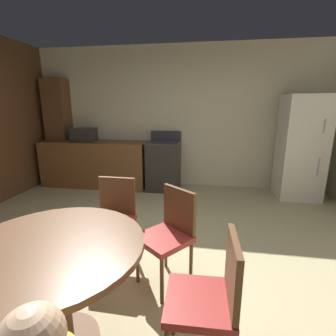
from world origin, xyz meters
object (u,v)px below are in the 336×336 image
Objects in this scene: microwave at (84,135)px; chair_north at (114,216)px; chair_northeast at (170,231)px; chair_east at (211,295)px; refrigerator at (301,148)px; dining_table at (54,268)px; oven_range at (164,165)px.

microwave is 2.84m from chair_north.
chair_north is (-0.60, 0.22, 0.00)m from chair_northeast.
chair_east is 1.34m from chair_north.
dining_table is at bearing -127.53° from refrigerator.
chair_northeast is at bearing -126.97° from refrigerator.
refrigerator is 4.00m from microwave.
dining_table is at bearing 0.00° from chair_north.
dining_table is 0.97m from chair_northeast.
oven_range reaches higher than chair_north.
microwave is at bearing 114.09° from dining_table.
refrigerator is 3.42m from chair_north.
oven_range is at bearing 178.72° from refrigerator.
chair_east is 1.00× the size of chair_northeast.
chair_northeast is (2.10, -2.57, -0.53)m from microwave.
oven_range is 3.33m from dining_table.
refrigerator reaches higher than dining_table.
chair_north is at bearing -57.55° from microwave.
oven_range is at bearing 0.13° from microwave.
chair_north is at bearing 89.27° from dining_table.
dining_table is 1.29× the size of chair_north.
oven_range is 0.62× the size of refrigerator.
oven_range is 2.44m from refrigerator.
microwave is 4.14m from chair_east.
dining_table is 1.29× the size of chair_northeast.
microwave is 3.36m from chair_northeast.
chair_north is (1.50, -2.35, -0.53)m from microwave.
microwave is 0.51× the size of chair_north.
refrigerator is at bearing -117.37° from chair_east.
oven_range is at bearing 178.34° from chair_north.
refrigerator reaches higher than chair_northeast.
refrigerator is 3.61m from chair_east.
chair_northeast is at bearing 70.68° from chair_north.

